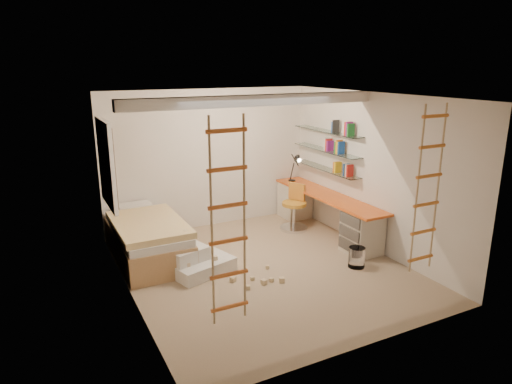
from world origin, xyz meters
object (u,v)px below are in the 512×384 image
desk (325,212)px  play_platform (196,262)px  swivel_chair (294,213)px  bed (148,239)px

desk → play_platform: 2.73m
swivel_chair → play_platform: 2.46m
swivel_chair → desk: bearing=-47.0°
bed → swivel_chair: size_ratio=2.28×
swivel_chair → play_platform: swivel_chair is taller
bed → play_platform: bed is taller
bed → play_platform: 0.99m
desk → bed: 3.22m
bed → play_platform: size_ratio=1.88×
desk → swivel_chair: bearing=133.0°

